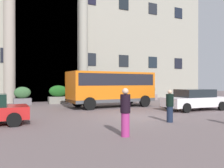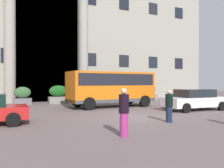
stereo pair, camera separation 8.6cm
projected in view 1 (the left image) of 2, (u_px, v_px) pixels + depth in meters
The scene contains 11 objects.
ground_plane at pixel (139, 118), 13.02m from camera, with size 80.00×64.00×0.12m, color #655758.
office_building_facade at pixel (61, 16), 28.64m from camera, with size 36.29×9.77×20.29m.
orange_minibus at pixel (111, 86), 18.37m from camera, with size 6.82×2.86×2.73m.
bus_stop_sign at pixel (149, 87), 21.78m from camera, with size 0.44×0.08×2.36m.
hedge_planter_far_west at pixel (150, 92), 25.64m from camera, with size 1.43×0.88×1.73m.
hedge_planter_far_east at pixel (58, 95), 21.33m from camera, with size 1.76×0.72×1.66m.
hedge_planter_entrance_right at pixel (22, 96), 20.07m from camera, with size 1.43×0.72×1.55m.
white_taxi_kerbside at pixel (195, 99), 16.20m from camera, with size 4.57×2.19×1.45m.
motorcycle_near_kerb at pixel (171, 101), 18.35m from camera, with size 1.95×0.70×0.89m.
pedestrian_man_crossing at pixel (125, 112), 8.25m from camera, with size 0.36×0.36×1.72m.
pedestrian_woman_with_bag at pixel (170, 106), 11.26m from camera, with size 0.36×0.36×1.56m.
Camera 1 is at (-7.08, -11.01, 1.91)m, focal length 37.48 mm.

